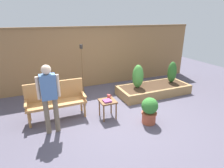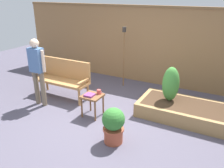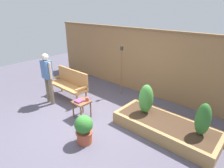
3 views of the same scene
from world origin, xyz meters
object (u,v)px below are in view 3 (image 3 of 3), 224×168
cup_on_table (87,99)px  person_by_bench (47,75)px  book_on_table (79,101)px  shrub_near_bench (146,99)px  tiki_torch (121,62)px  potted_boxwood (84,129)px  side_table (82,104)px  shrub_far_corner (203,119)px  garden_bench (70,82)px

cup_on_table → person_by_bench: 1.53m
cup_on_table → book_on_table: (-0.12, -0.18, -0.03)m
cup_on_table → shrub_near_bench: (1.31, 0.78, 0.15)m
shrub_near_bench → tiki_torch: 1.87m
potted_boxwood → shrub_near_bench: 1.67m
side_table → potted_boxwood: (0.83, -0.63, -0.04)m
cup_on_table → tiki_torch: 1.84m
side_table → cup_on_table: bearing=55.2°
side_table → potted_boxwood: 1.05m
book_on_table → shrub_near_bench: size_ratio=0.25×
book_on_table → person_by_bench: bearing=-178.2°
person_by_bench → book_on_table: bearing=2.8°
side_table → shrub_far_corner: shrub_far_corner is taller
book_on_table → tiki_torch: 2.01m
side_table → shrub_near_bench: 1.69m
book_on_table → potted_boxwood: (0.87, -0.58, -0.14)m
book_on_table → person_by_bench: person_by_bench is taller
garden_bench → side_table: 1.32m
side_table → book_on_table: size_ratio=2.54×
side_table → shrub_far_corner: size_ratio=0.66×
side_table → shrub_far_corner: (2.74, 0.91, 0.27)m
side_table → person_by_bench: person_by_bench is taller
potted_boxwood → shrub_near_bench: size_ratio=0.88×
garden_bench → shrub_near_bench: shrub_near_bench is taller
side_table → shrub_near_bench: shrub_near_bench is taller
cup_on_table → garden_bench: bearing=162.3°
book_on_table → shrub_far_corner: bearing=18.1°
shrub_far_corner → shrub_near_bench: bearing=180.0°
cup_on_table → shrub_near_bench: bearing=30.9°
garden_bench → tiki_torch: size_ratio=0.88×
shrub_far_corner → tiki_torch: size_ratio=0.44×
potted_boxwood → tiki_torch: (-0.99, 2.48, 0.77)m
potted_boxwood → shrub_near_bench: shrub_near_bench is taller
potted_boxwood → shrub_near_bench: bearing=70.0°
side_table → person_by_bench: size_ratio=0.31×
garden_bench → shrub_far_corner: (3.94, 0.37, 0.12)m
shrub_near_bench → side_table: bearing=-146.9°
cup_on_table → person_by_bench: bearing=-170.5°
side_table → potted_boxwood: potted_boxwood is taller
garden_bench → person_by_bench: bearing=-104.8°
book_on_table → person_by_bench: size_ratio=0.12×
book_on_table → shrub_near_bench: bearing=33.0°
side_table → book_on_table: book_on_table is taller
potted_boxwood → tiki_torch: bearing=111.8°
shrub_near_bench → potted_boxwood: bearing=-110.0°
garden_bench → shrub_near_bench: bearing=8.2°
side_table → garden_bench: bearing=155.9°
potted_boxwood → shrub_far_corner: 2.47m
side_table → shrub_near_bench: size_ratio=0.64×
garden_bench → person_by_bench: person_by_bench is taller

